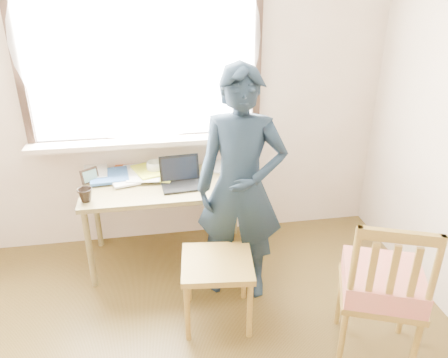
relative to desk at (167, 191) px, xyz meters
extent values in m
cube|color=beige|center=(0.08, 0.37, 0.69)|extent=(3.50, 0.02, 2.60)
cube|color=white|center=(-0.12, 0.36, 0.99)|extent=(1.70, 0.01, 1.30)
cube|color=black|center=(-0.12, 0.34, 0.31)|extent=(1.82, 0.06, 0.06)
cube|color=black|center=(-1.00, 0.34, 0.99)|extent=(0.06, 0.06, 1.30)
cube|color=black|center=(0.76, 0.34, 0.99)|extent=(0.06, 0.06, 1.30)
cube|color=beige|center=(-0.12, 0.27, 0.32)|extent=(1.85, 0.20, 0.04)
cube|color=white|center=(-0.12, 0.28, 1.09)|extent=(1.95, 0.02, 1.65)
cube|color=brown|center=(0.00, 0.00, 0.05)|extent=(1.27, 0.63, 0.04)
cylinder|color=brown|center=(-0.59, -0.27, -0.29)|extent=(0.05, 0.05, 0.64)
cylinder|color=brown|center=(-0.59, 0.27, -0.29)|extent=(0.05, 0.05, 0.64)
cylinder|color=brown|center=(0.59, -0.27, -0.29)|extent=(0.05, 0.05, 0.64)
cylinder|color=brown|center=(0.59, 0.27, -0.29)|extent=(0.05, 0.05, 0.64)
cube|color=black|center=(0.11, -0.08, 0.08)|extent=(0.32, 0.24, 0.02)
cube|color=black|center=(0.10, 0.03, 0.18)|extent=(0.31, 0.09, 0.20)
cube|color=black|center=(0.10, 0.03, 0.18)|extent=(0.27, 0.07, 0.16)
cube|color=black|center=(0.11, -0.09, 0.08)|extent=(0.28, 0.15, 0.00)
imported|color=white|center=(-0.08, 0.19, 0.12)|extent=(0.19, 0.19, 0.11)
imported|color=black|center=(-0.57, -0.19, 0.12)|extent=(0.11, 0.11, 0.10)
ellipsoid|color=black|center=(0.47, -0.10, 0.09)|extent=(0.08, 0.06, 0.03)
cube|color=white|center=(-0.31, 0.24, 0.08)|extent=(0.35, 0.35, 0.02)
cube|color=#305A9F|center=(-0.28, 0.09, 0.08)|extent=(0.32, 0.31, 0.01)
cube|color=white|center=(-0.58, 0.08, 0.09)|extent=(0.24, 0.32, 0.02)
cube|color=white|center=(-0.22, 0.25, 0.08)|extent=(0.39, 0.39, 0.00)
cube|color=yellow|center=(-0.34, 0.14, 0.09)|extent=(0.25, 0.27, 0.01)
cube|color=white|center=(-0.46, 0.07, 0.10)|extent=(0.22, 0.26, 0.02)
cube|color=yellow|center=(-0.51, 0.23, 0.10)|extent=(0.29, 0.29, 0.01)
cube|color=white|center=(-0.23, 0.29, 0.10)|extent=(0.26, 0.31, 0.00)
cube|color=#BD4C23|center=(-0.58, 0.07, 0.11)|extent=(0.30, 0.29, 0.01)
imported|color=white|center=(-0.33, 0.22, 0.08)|extent=(0.23, 0.30, 0.03)
imported|color=white|center=(0.40, 0.25, 0.08)|extent=(0.26, 0.29, 0.02)
cube|color=black|center=(-0.57, 0.10, 0.13)|extent=(0.12, 0.09, 0.11)
cube|color=#3B6D30|center=(-0.57, 0.10, 0.13)|extent=(0.09, 0.07, 0.08)
cube|color=olive|center=(0.27, -0.75, -0.16)|extent=(0.50, 0.48, 0.04)
cylinder|color=olive|center=(0.06, -0.92, -0.40)|extent=(0.04, 0.04, 0.42)
cylinder|color=olive|center=(0.10, -0.55, -0.40)|extent=(0.04, 0.04, 0.42)
cylinder|color=olive|center=(0.45, -0.96, -0.40)|extent=(0.04, 0.04, 0.42)
cylinder|color=olive|center=(0.49, -0.59, -0.40)|extent=(0.04, 0.04, 0.42)
cube|color=olive|center=(1.17, -1.19, -0.16)|extent=(0.59, 0.58, 0.04)
cylinder|color=olive|center=(1.42, -1.09, -0.40)|extent=(0.04, 0.04, 0.43)
cylinder|color=olive|center=(1.29, -1.44, -0.40)|extent=(0.04, 0.04, 0.43)
cylinder|color=olive|center=(1.06, -0.95, -0.40)|extent=(0.04, 0.04, 0.43)
cylinder|color=olive|center=(0.92, -1.29, -0.40)|extent=(0.04, 0.04, 0.43)
cylinder|color=olive|center=(1.28, -1.45, 0.12)|extent=(0.04, 0.04, 0.52)
cylinder|color=olive|center=(0.91, -1.30, 0.12)|extent=(0.04, 0.04, 0.52)
cube|color=olive|center=(1.10, -1.38, 0.35)|extent=(0.40, 0.19, 0.06)
cube|color=olive|center=(1.19, -1.42, 0.09)|extent=(0.04, 0.03, 0.42)
cube|color=olive|center=(1.10, -1.38, 0.09)|extent=(0.04, 0.03, 0.42)
cube|color=olive|center=(1.00, -1.34, 0.09)|extent=(0.04, 0.03, 0.42)
cube|color=#B61812|center=(1.17, -1.19, -0.07)|extent=(0.57, 0.57, 0.14)
imported|color=black|center=(0.48, -0.46, 0.22)|extent=(0.69, 0.56, 1.66)
camera|label=1|loc=(-0.07, -3.03, 1.54)|focal=35.00mm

